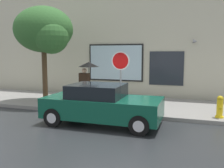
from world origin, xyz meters
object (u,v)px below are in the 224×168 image
object	(u,v)px
parked_car	(102,104)
stop_sign	(121,69)
street_tree	(45,31)
pedestrian_with_umbrella	(87,71)
fire_hydrant	(220,107)

from	to	relation	value
parked_car	stop_sign	world-z (taller)	stop_sign
street_tree	stop_sign	world-z (taller)	street_tree
street_tree	pedestrian_with_umbrella	bearing A→B (deg)	6.89
street_tree	fire_hydrant	bearing A→B (deg)	-4.33
parked_car	street_tree	bearing A→B (deg)	149.00
parked_car	pedestrian_with_umbrella	world-z (taller)	pedestrian_with_umbrella
parked_car	fire_hydrant	size ratio (longest dim) A/B	5.01
pedestrian_with_umbrella	parked_car	bearing A→B (deg)	-56.19
pedestrian_with_umbrella	street_tree	bearing A→B (deg)	-173.11
fire_hydrant	stop_sign	bearing A→B (deg)	-179.90
parked_car	pedestrian_with_umbrella	bearing A→B (deg)	123.81
parked_car	street_tree	distance (m)	5.15
fire_hydrant	street_tree	size ratio (longest dim) A/B	0.18
parked_car	stop_sign	bearing A→B (deg)	82.60
street_tree	stop_sign	xyz separation A→B (m)	(3.90, -0.59, -1.67)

